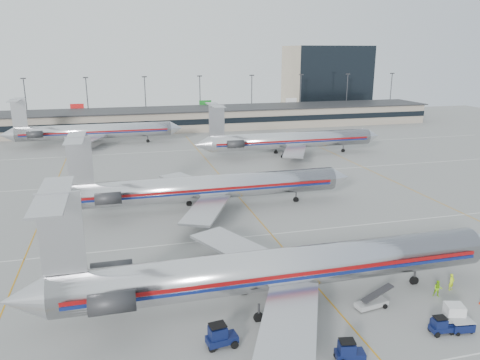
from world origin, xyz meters
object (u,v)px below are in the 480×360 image
object	(u,v)px
jet_second_row	(204,187)
belt_loader	(372,302)
uld_container	(454,315)
tug_center	(349,352)
jet_foreground	(273,269)

from	to	relation	value
jet_second_row	belt_loader	distance (m)	33.31
belt_loader	uld_container	bearing A→B (deg)	-47.99
jet_second_row	tug_center	bearing A→B (deg)	-83.88
jet_second_row	uld_container	xyz separation A→B (m)	(15.37, -35.96, -2.54)
tug_center	uld_container	world-z (taller)	uld_container
jet_foreground	belt_loader	distance (m)	9.87
jet_second_row	belt_loader	world-z (taller)	jet_second_row
jet_second_row	tug_center	world-z (taller)	jet_second_row
tug_center	belt_loader	bearing A→B (deg)	58.86
tug_center	jet_second_row	bearing A→B (deg)	106.91
jet_foreground	jet_second_row	world-z (taller)	jet_foreground
jet_foreground	uld_container	size ratio (longest dim) A/B	22.23
tug_center	uld_container	bearing A→B (deg)	21.88
jet_foreground	belt_loader	world-z (taller)	jet_foreground
jet_foreground	belt_loader	size ratio (longest dim) A/B	12.43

